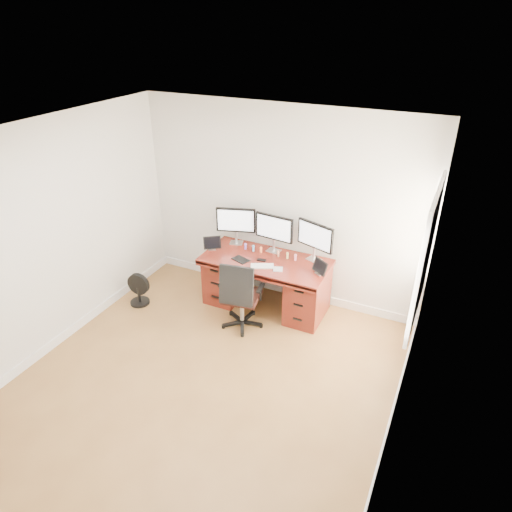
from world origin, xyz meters
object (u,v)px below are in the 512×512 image
at_px(office_chair, 241,306).
at_px(monitor_center, 274,229).
at_px(floor_fan, 138,290).
at_px(keyboard, 262,266).
at_px(desk, 266,281).

height_order(office_chair, monitor_center, monitor_center).
distance_m(office_chair, monitor_center, 1.13).
distance_m(floor_fan, keyboard, 1.83).
distance_m(floor_fan, monitor_center, 2.09).
height_order(desk, office_chair, office_chair).
bearing_deg(floor_fan, desk, 18.78).
bearing_deg(monitor_center, office_chair, -90.97).
bearing_deg(office_chair, monitor_center, 74.41).
xyz_separation_m(office_chair, keyboard, (0.13, 0.37, 0.44)).
height_order(office_chair, keyboard, office_chair).
relative_size(floor_fan, keyboard, 1.57).
relative_size(floor_fan, monitor_center, 0.85).
xyz_separation_m(desk, office_chair, (-0.09, -0.59, -0.08)).
height_order(desk, keyboard, keyboard).
xyz_separation_m(monitor_center, keyboard, (0.04, -0.46, -0.33)).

